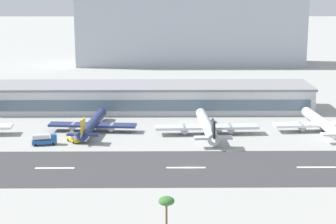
{
  "coord_description": "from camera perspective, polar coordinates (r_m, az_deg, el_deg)",
  "views": [
    {
      "loc": [
        -8.07,
        -172.51,
        56.93
      ],
      "look_at": [
        -5.96,
        37.91,
        8.65
      ],
      "focal_mm": 63.36,
      "sensor_mm": 36.0,
      "label": 1
    }
  ],
  "objects": [
    {
      "name": "ground_plane",
      "position": [
        181.84,
        2.01,
        -5.33
      ],
      "size": [
        1400.0,
        1400.0,
        0.0
      ],
      "primitive_type": "plane",
      "color": "#9E9E99"
    },
    {
      "name": "runway_strip",
      "position": [
        181.25,
        2.02,
        -5.38
      ],
      "size": [
        800.0,
        34.85,
        0.08
      ],
      "primitive_type": "cube",
      "color": "#38383A",
      "rests_on": "ground_plane"
    },
    {
      "name": "runway_centreline_dash_3",
      "position": [
        183.99,
        -10.84,
        -5.32
      ],
      "size": [
        12.0,
        1.2,
        0.01
      ],
      "primitive_type": "cube",
      "color": "white",
      "rests_on": "runway_strip"
    },
    {
      "name": "runway_centreline_dash_4",
      "position": [
        181.2,
        1.74,
        -5.37
      ],
      "size": [
        12.0,
        1.2,
        0.01
      ],
      "primitive_type": "cube",
      "color": "white",
      "rests_on": "runway_strip"
    },
    {
      "name": "runway_centreline_dash_5",
      "position": [
        187.08,
        14.09,
        -5.17
      ],
      "size": [
        12.0,
        1.2,
        0.01
      ],
      "primitive_type": "cube",
      "color": "white",
      "rests_on": "runway_strip"
    },
    {
      "name": "terminal_building",
      "position": [
        258.38,
        -1.95,
        1.45
      ],
      "size": [
        141.83,
        26.36,
        11.17
      ],
      "color": "silver",
      "rests_on": "ground_plane"
    },
    {
      "name": "distant_hotel_block",
      "position": [
        392.5,
        2.16,
        8.17
      ],
      "size": [
        147.21,
        33.26,
        48.9
      ],
      "primitive_type": "cube",
      "color": "#A8B2BC",
      "rests_on": "ground_plane"
    },
    {
      "name": "airliner_gold_tail_gate_1",
      "position": [
        223.2,
        -7.32,
        -1.22
      ],
      "size": [
        33.26,
        42.1,
        8.79
      ],
      "rotation": [
        0.0,
        0.0,
        1.48
      ],
      "color": "navy",
      "rests_on": "ground_plane"
    },
    {
      "name": "airliner_black_tail_gate_2",
      "position": [
        217.88,
        3.8,
        -1.42
      ],
      "size": [
        38.25,
        46.18,
        9.63
      ],
      "rotation": [
        0.0,
        0.0,
        1.62
      ],
      "color": "silver",
      "rests_on": "ground_plane"
    },
    {
      "name": "airliner_blue_tail_gate_3",
      "position": [
        229.45,
        14.73,
        -1.13
      ],
      "size": [
        37.55,
        43.67,
        9.11
      ],
      "rotation": [
        0.0,
        0.0,
        1.65
      ],
      "color": "silver",
      "rests_on": "ground_plane"
    },
    {
      "name": "service_box_truck_0",
      "position": [
        210.81,
        -9.06,
        -2.41
      ],
      "size": [
        5.47,
        6.26,
        3.25
      ],
      "rotation": [
        0.0,
        0.0,
        2.2
      ],
      "color": "gold",
      "rests_on": "ground_plane"
    },
    {
      "name": "service_fuel_truck_1",
      "position": [
        209.05,
        -11.81,
        -2.59
      ],
      "size": [
        8.87,
        4.42,
        3.95
      ],
      "rotation": [
        0.0,
        0.0,
        0.22
      ],
      "color": "#23569E",
      "rests_on": "ground_plane"
    },
    {
      "name": "palm_tree_2",
      "position": [
        129.64,
        -0.15,
        -8.72
      ],
      "size": [
        3.53,
        3.53,
        10.49
      ],
      "color": "brown",
      "rests_on": "ground_plane"
    }
  ]
}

